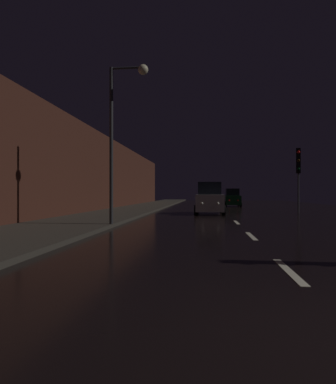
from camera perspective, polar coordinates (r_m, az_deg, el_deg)
name	(u,v)px	position (r m, az deg, el deg)	size (l,w,h in m)	color
ground	(224,211)	(28.26, 9.45, -3.21)	(27.86, 84.00, 0.02)	black
sidewalk_left	(132,210)	(28.87, -6.07, -2.97)	(4.40, 84.00, 0.15)	#38332B
building_facade_left	(88,170)	(26.23, -13.28, 3.55)	(0.80, 63.00, 6.37)	#472319
lane_centerline	(233,219)	(19.52, 10.90, -4.52)	(0.16, 27.85, 0.01)	beige
traffic_light_far_right	(298,166)	(27.51, 21.03, 4.12)	(0.36, 0.48, 4.88)	#38383A
streetlamp_overhead	(122,120)	(15.13, -7.76, 11.95)	(1.70, 0.44, 7.01)	#2D2D30
car_approaching_headlights	(209,199)	(24.44, 6.97, -1.24)	(2.07, 4.49, 2.26)	silver
car_distant_taillights	(232,198)	(38.20, 10.71, -1.05)	(1.81, 3.91, 1.97)	#0F3819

